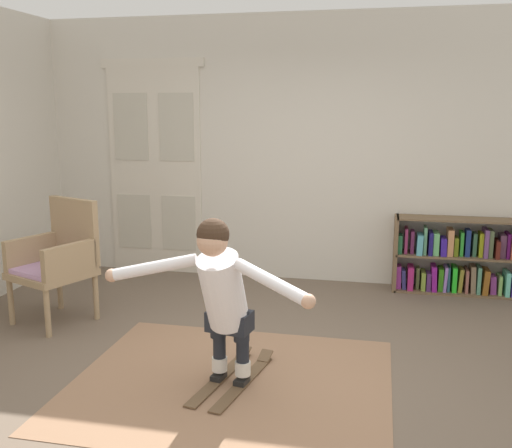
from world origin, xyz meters
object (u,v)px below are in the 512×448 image
object	(u,v)px
person_skier	(222,289)
skis_pair	(233,378)
wicker_chair	(58,258)
bookshelf	(460,259)

from	to	relation	value
person_skier	skis_pair	bearing A→B (deg)	79.33
wicker_chair	skis_pair	world-z (taller)	wicker_chair
wicker_chair	person_skier	world-z (taller)	person_skier
skis_pair	person_skier	xyz separation A→B (m)	(-0.03, -0.17, 0.71)
bookshelf	skis_pair	world-z (taller)	bookshelf
skis_pair	person_skier	distance (m)	0.73
wicker_chair	person_skier	xyz separation A→B (m)	(1.81, -1.03, 0.15)
bookshelf	skis_pair	bearing A→B (deg)	-126.51
bookshelf	wicker_chair	world-z (taller)	wicker_chair
wicker_chair	person_skier	distance (m)	2.09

